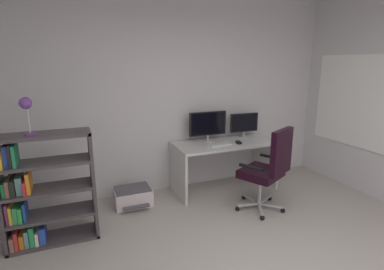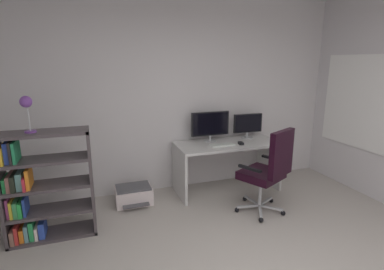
# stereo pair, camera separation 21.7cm
# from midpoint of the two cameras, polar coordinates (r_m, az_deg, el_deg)

# --- Properties ---
(wall_back) EXTENTS (4.83, 0.10, 2.79)m
(wall_back) POSITION_cam_midpoint_polar(r_m,az_deg,el_deg) (4.36, -1.05, 7.70)
(wall_back) COLOR silver
(wall_back) RESTS_ON ground
(window_pane) EXTENTS (0.01, 1.44, 1.23)m
(window_pane) POSITION_cam_midpoint_polar(r_m,az_deg,el_deg) (4.86, 31.70, 5.20)
(window_pane) COLOR white
(window_frame) EXTENTS (0.02, 1.52, 1.31)m
(window_frame) POSITION_cam_midpoint_polar(r_m,az_deg,el_deg) (4.86, 31.65, 5.20)
(window_frame) COLOR white
(desk) EXTENTS (1.49, 0.67, 0.72)m
(desk) POSITION_cam_midpoint_polar(r_m,az_deg,el_deg) (4.41, 8.10, -3.83)
(desk) COLOR silver
(desk) RESTS_ON ground
(monitor_main) EXTENTS (0.57, 0.18, 0.44)m
(monitor_main) POSITION_cam_midpoint_polar(r_m,az_deg,el_deg) (4.35, 4.94, 1.98)
(monitor_main) COLOR #B2B5B7
(monitor_main) RESTS_ON desk
(monitor_secondary) EXTENTS (0.46, 0.18, 0.37)m
(monitor_secondary) POSITION_cam_midpoint_polar(r_m,az_deg,el_deg) (4.63, 11.95, 2.02)
(monitor_secondary) COLOR #B2B5B7
(monitor_secondary) RESTS_ON desk
(keyboard) EXTENTS (0.34, 0.14, 0.02)m
(keyboard) POSITION_cam_midpoint_polar(r_m,az_deg,el_deg) (4.19, 7.25, -1.90)
(keyboard) COLOR silver
(keyboard) RESTS_ON desk
(computer_mouse) EXTENTS (0.07, 0.11, 0.03)m
(computer_mouse) POSITION_cam_midpoint_polar(r_m,az_deg,el_deg) (4.29, 10.75, -1.57)
(computer_mouse) COLOR black
(computer_mouse) RESTS_ON desk
(office_chair) EXTENTS (0.66, 0.68, 1.09)m
(office_chair) POSITION_cam_midpoint_polar(r_m,az_deg,el_deg) (3.80, 16.10, -6.13)
(office_chair) COLOR #B7BABC
(office_chair) RESTS_ON ground
(bookshelf) EXTENTS (0.89, 0.33, 1.17)m
(bookshelf) POSITION_cam_midpoint_polar(r_m,az_deg,el_deg) (3.52, -25.59, -9.37)
(bookshelf) COLOR #453D40
(bookshelf) RESTS_ON ground
(desk_lamp) EXTENTS (0.12, 0.12, 0.37)m
(desk_lamp) POSITION_cam_midpoint_polar(r_m,az_deg,el_deg) (3.29, -27.46, 5.02)
(desk_lamp) COLOR #713E97
(desk_lamp) RESTS_ON bookshelf
(printer) EXTENTS (0.48, 0.43, 0.24)m
(printer) POSITION_cam_midpoint_polar(r_m,az_deg,el_deg) (4.15, -9.60, -11.24)
(printer) COLOR silver
(printer) RESTS_ON ground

